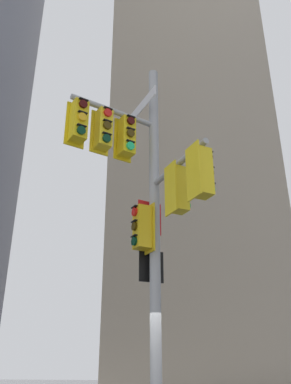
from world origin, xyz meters
The scene contains 2 objects.
building_mid_block centered at (-2.15, 23.03, 20.75)m, with size 12.55×12.55×41.50m, color tan.
signal_pole_assembly centered at (-0.08, -0.58, 5.16)m, with size 3.29×2.22×8.92m.
Camera 1 is at (2.45, -8.66, 1.37)m, focal length 38.23 mm.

